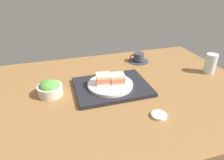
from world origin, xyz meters
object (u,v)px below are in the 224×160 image
Objects in this scene: drinking_glass at (210,64)px; salad_bowl at (50,88)px; sandwich_far at (117,79)px; sandwich_near at (103,79)px; coffee_cup at (138,58)px; small_sauce_dish at (159,115)px; sandwich_plate at (110,85)px.

salad_bowl is at bearing 178.74° from drinking_glass.
sandwich_far is at bearing -177.93° from drinking_glass.
sandwich_near is 65.90cm from drinking_glass.
coffee_cup is (32.13, 28.88, -3.70)cm from sandwich_near.
coffee_cup reaches higher than small_sauce_dish.
sandwich_near is 0.65× the size of salad_bowl.
coffee_cup is 58.92cm from small_sauce_dish.
sandwich_far is 33.54cm from salad_bowl.
sandwich_near is 33.04cm from small_sauce_dish.
coffee_cup is (25.01, 30.07, -3.45)cm from sandwich_far.
sandwich_near reaches higher than salad_bowl.
coffee_cup is 1.15× the size of drinking_glass.
sandwich_plate is 4.84cm from sandwich_far.
sandwich_near is 26.38cm from salad_bowl.
sandwich_plate is 41.05cm from coffee_cup.
coffee_cup is 2.05× the size of small_sauce_dish.
drinking_glass is (65.89, 0.93, -0.36)cm from sandwich_near.
sandwich_near is at bearing 170.49° from sandwich_far.
sandwich_plate is at bearing -178.59° from drinking_glass.
sandwich_plate is 30.42cm from small_sauce_dish.
sandwich_near reaches higher than small_sauce_dish.
coffee_cup is 43.96cm from drinking_glass.
drinking_glass is (62.34, 1.53, 3.12)cm from sandwich_plate.
drinking_glass reaches higher than salad_bowl.
salad_bowl is at bearing 173.55° from sandwich_near.
small_sauce_dish is at bearing -35.84° from salad_bowl.
coffee_cup is at bearing 50.25° from sandwich_far.
sandwich_plate is 5.01cm from sandwich_near.
salad_bowl reaches higher than small_sauce_dish.
sandwich_near is at bearing -138.04° from coffee_cup.
sandwich_near is 0.59× the size of coffee_cup.
small_sauce_dish is (-49.20, -28.88, -5.27)cm from drinking_glass.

